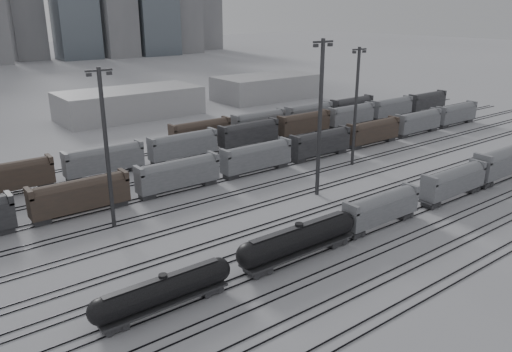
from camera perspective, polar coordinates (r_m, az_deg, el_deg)
ground at (r=69.97m, az=10.86°, el=-7.42°), size 900.00×900.00×0.00m
tracks at (r=81.47m, az=1.74°, el=-3.14°), size 220.00×71.50×0.16m
tank_car_a at (r=54.45m, az=-10.49°, el=-12.72°), size 16.31×2.72×4.03m
tank_car_b at (r=63.68m, az=4.90°, el=-7.19°), size 18.77×3.13×4.64m
hopper_car_a at (r=74.39m, az=14.14°, el=-3.47°), size 13.76×2.73×4.92m
hopper_car_b at (r=88.69m, az=21.65°, el=-0.49°), size 14.61×2.90×5.22m
hopper_car_c at (r=102.56m, az=26.54°, el=1.61°), size 16.67×3.31×5.96m
light_mast_b at (r=72.18m, az=-16.74°, el=3.30°), size 3.68×0.59×23.00m
light_mast_c at (r=82.30m, az=7.33°, el=6.87°), size 4.14×0.66×25.86m
light_mast_d at (r=100.48m, az=11.34°, el=8.04°), size 3.73×0.60×23.32m
bg_string_near at (r=96.00m, az=0.04°, el=2.03°), size 151.00×3.00×5.60m
bg_string_mid at (r=114.13m, az=-0.83°, el=4.75°), size 151.00×3.00×5.60m
bg_string_far at (r=130.84m, az=3.28°, el=6.55°), size 66.00×3.00×5.60m
warehouse_mid at (r=150.20m, az=-14.20°, el=8.07°), size 40.00×18.00×8.00m
warehouse_right at (r=175.58m, az=1.10°, el=10.12°), size 35.00×18.00×8.00m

